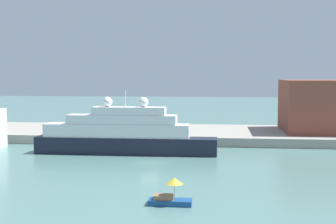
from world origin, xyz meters
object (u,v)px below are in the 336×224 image
object	(u,v)px
large_yacht	(123,135)
person_figure	(68,128)
parked_car	(57,127)
small_motorboat	(170,196)
harbor_building	(328,106)
mooring_bollard	(179,134)

from	to	relation	value
large_yacht	person_figure	bearing A→B (deg)	134.73
parked_car	person_figure	size ratio (longest dim) A/B	2.43
large_yacht	small_motorboat	size ratio (longest dim) A/B	6.87
harbor_building	mooring_bollard	size ratio (longest dim) A/B	21.48
mooring_bollard	large_yacht	bearing A→B (deg)	-129.22
mooring_bollard	parked_car	bearing A→B (deg)	165.36
parked_car	harbor_building	bearing A→B (deg)	4.07
person_figure	parked_car	bearing A→B (deg)	137.91
person_figure	large_yacht	bearing A→B (deg)	-45.27
large_yacht	harbor_building	world-z (taller)	harbor_building
small_motorboat	mooring_bollard	distance (m)	38.72
harbor_building	mooring_bollard	xyz separation A→B (m)	(-28.12, -10.35, -4.61)
small_motorboat	person_figure	size ratio (longest dim) A/B	2.38
large_yacht	parked_car	distance (m)	23.72
harbor_building	person_figure	distance (m)	50.67
large_yacht	mooring_bollard	world-z (taller)	large_yacht
parked_car	mooring_bollard	size ratio (longest dim) A/B	5.46
harbor_building	parked_car	world-z (taller)	harbor_building
small_motorboat	person_figure	xyz separation A→B (m)	(-24.31, 42.33, 1.54)
harbor_building	person_figure	world-z (taller)	harbor_building
small_motorboat	parked_car	size ratio (longest dim) A/B	0.98
large_yacht	person_figure	xyz separation A→B (m)	(-13.68, 13.81, -0.64)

